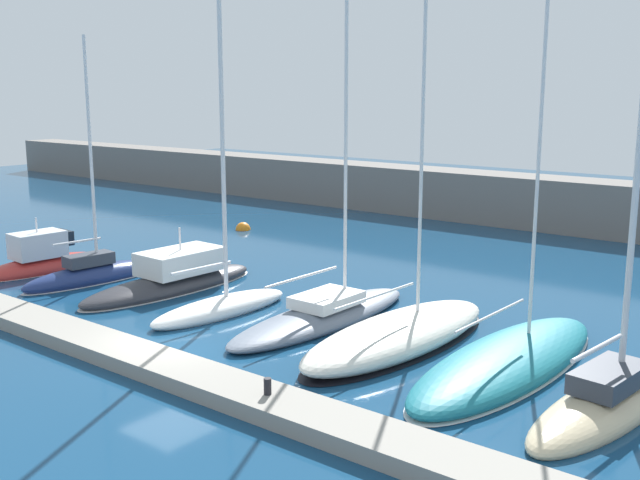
{
  "coord_description": "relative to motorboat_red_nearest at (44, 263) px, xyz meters",
  "views": [
    {
      "loc": [
        17.87,
        -14.74,
        8.21
      ],
      "look_at": [
        2.59,
        4.41,
        3.3
      ],
      "focal_mm": 42.31,
      "sensor_mm": 36.0,
      "label": 1
    }
  ],
  "objects": [
    {
      "name": "dock_pier",
      "position": [
        13.12,
        -4.99,
        -0.14
      ],
      "size": [
        33.32,
        1.66,
        0.46
      ],
      "primitive_type": "cube",
      "color": "gray",
      "rests_on": "ground_plane"
    },
    {
      "name": "ground_plane",
      "position": [
        13.12,
        -3.73,
        -0.37
      ],
      "size": [
        120.0,
        120.0,
        0.0
      ],
      "primitive_type": "plane",
      "color": "navy"
    },
    {
      "name": "dock_bollard",
      "position": [
        18.5,
        -4.99,
        0.31
      ],
      "size": [
        0.2,
        0.2,
        0.44
      ],
      "primitive_type": "cylinder",
      "color": "black",
      "rests_on": "dock_pier"
    },
    {
      "name": "sailboat_white_fourth",
      "position": [
        11.27,
        0.33,
        0.07
      ],
      "size": [
        2.12,
        6.3,
        13.18
      ],
      "rotation": [
        0.0,
        0.0,
        1.49
      ],
      "color": "white",
      "rests_on": "ground_plane"
    },
    {
      "name": "sailboat_navy_second",
      "position": [
        3.48,
        0.14,
        -0.03
      ],
      "size": [
        2.19,
        6.48,
        10.71
      ],
      "rotation": [
        0.0,
        0.0,
        1.47
      ],
      "color": "navy",
      "rests_on": "ground_plane"
    },
    {
      "name": "sailboat_sand_eighth",
      "position": [
        25.39,
        0.43,
        -0.01
      ],
      "size": [
        2.75,
        7.51,
        14.03
      ],
      "rotation": [
        0.0,
        0.0,
        1.46
      ],
      "color": "beige",
      "rests_on": "ground_plane"
    },
    {
      "name": "sailboat_slate_fifth",
      "position": [
        14.85,
        1.95,
        -0.03
      ],
      "size": [
        2.56,
        9.38,
        17.73
      ],
      "rotation": [
        0.0,
        0.0,
        1.56
      ],
      "color": "slate",
      "rests_on": "ground_plane"
    },
    {
      "name": "mooring_buoy_orange",
      "position": [
        -0.08,
        13.13,
        -0.37
      ],
      "size": [
        0.9,
        0.9,
        0.9
      ],
      "primitive_type": "sphere",
      "color": "orange",
      "rests_on": "ground_plane"
    },
    {
      "name": "motorboat_red_nearest",
      "position": [
        0.0,
        0.0,
        0.0
      ],
      "size": [
        2.46,
        6.52,
        2.91
      ],
      "rotation": [
        0.0,
        0.0,
        1.5
      ],
      "color": "#B72D28",
      "rests_on": "ground_plane"
    },
    {
      "name": "motorboat_charcoal_third",
      "position": [
        7.18,
        1.56,
        0.05
      ],
      "size": [
        2.68,
        8.71,
        2.83
      ],
      "rotation": [
        0.0,
        0.0,
        1.54
      ],
      "color": "#2D2D33",
      "rests_on": "ground_plane"
    },
    {
      "name": "sailboat_teal_seventh",
      "position": [
        22.04,
        1.77,
        -0.15
      ],
      "size": [
        3.19,
        10.4,
        15.7
      ],
      "rotation": [
        0.0,
        0.0,
        1.55
      ],
      "color": "#19707F",
      "rests_on": "ground_plane"
    },
    {
      "name": "breakwater_seawall",
      "position": [
        13.12,
        24.88,
        1.16
      ],
      "size": [
        108.0,
        3.21,
        3.07
      ],
      "primitive_type": "cube",
      "color": "slate",
      "rests_on": "ground_plane"
    },
    {
      "name": "sailboat_ivory_sixth",
      "position": [
        18.36,
        1.5,
        0.02
      ],
      "size": [
        3.32,
        9.36,
        18.46
      ],
      "rotation": [
        0.0,
        0.0,
        1.53
      ],
      "color": "silver",
      "rests_on": "ground_plane"
    }
  ]
}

